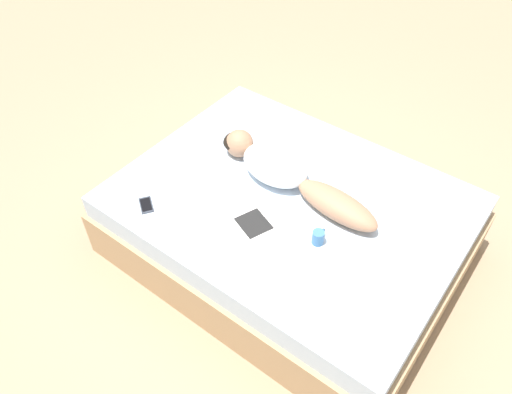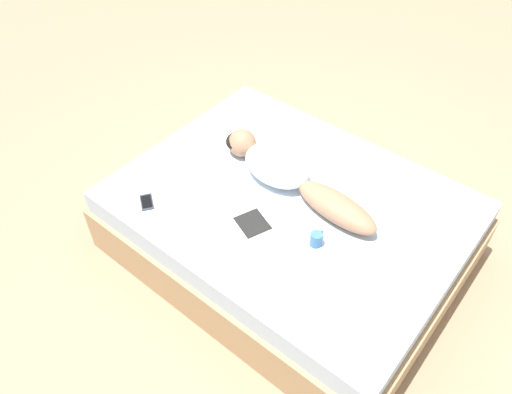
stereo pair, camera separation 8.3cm
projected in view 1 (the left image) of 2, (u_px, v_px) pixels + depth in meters
name	position (u px, v px, depth m)	size (l,w,h in m)	color
ground_plane	(287.00, 249.00, 3.53)	(12.00, 12.00, 0.00)	#9E8466
bed	(289.00, 225.00, 3.35)	(1.67, 2.18, 0.52)	tan
person	(285.00, 172.00, 3.20)	(0.38, 1.24, 0.19)	#A37556
open_magazine	(236.00, 232.00, 2.95)	(0.58, 0.45, 0.01)	white
coffee_mug	(318.00, 237.00, 2.87)	(0.11, 0.07, 0.09)	teal
cell_phone	(146.00, 205.00, 3.11)	(0.14, 0.16, 0.01)	#333842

